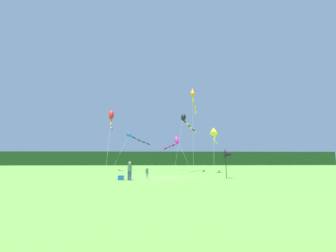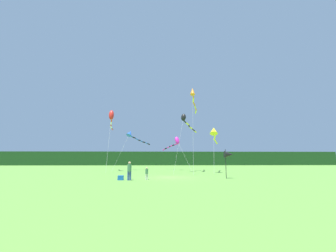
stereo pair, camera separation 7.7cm
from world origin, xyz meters
The scene contains 12 objects.
ground_plane centered at (0.00, 0.00, 0.00)m, with size 120.00×120.00×0.00m, color #5B9338.
distant_treeline centered at (0.00, 45.00, 2.06)m, with size 108.00×3.08×4.13m, color #193D19.
person_adult centered at (-3.92, -3.00, 0.95)m, with size 0.37×0.37×1.70m.
person_child centered at (-2.34, -2.50, 0.65)m, with size 0.25×0.25×1.16m.
cooler_box centered at (-4.73, -2.78, 0.21)m, with size 0.51×0.43×0.42m, color #1959B2.
banner_flag_pole centered at (5.90, -1.57, 2.37)m, with size 0.90×0.70×2.92m.
kite_black centered at (2.81, 9.18, 7.77)m, with size 4.51×8.19×8.74m.
kite_orange centered at (3.96, 8.62, 11.51)m, with size 2.19×10.21×12.60m.
kite_magenta centered at (1.67, 14.82, 4.92)m, with size 4.57×7.15×5.93m.
kite_blue centered at (-6.13, 15.83, 6.22)m, with size 5.67×8.30×7.12m.
kite_yellow centered at (6.72, 7.47, 5.79)m, with size 2.92×8.83×6.66m.
kite_red centered at (-8.99, 11.52, 8.73)m, with size 1.40×9.34×9.85m.
Camera 1 is at (-1.19, -23.84, 1.96)m, focal length 23.53 mm.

